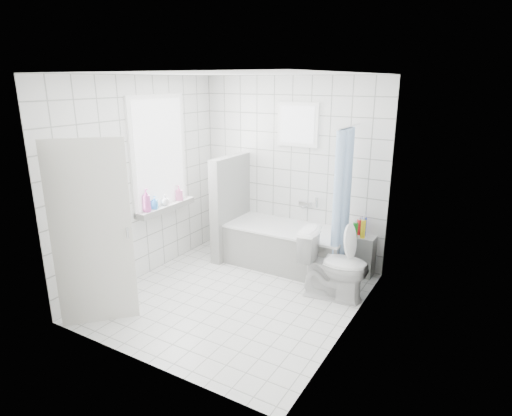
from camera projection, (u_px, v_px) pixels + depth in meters
The scene contains 19 objects.
ground at pixel (235, 296), 5.23m from camera, with size 3.00×3.00×0.00m, color white.
ceiling at pixel (232, 74), 4.48m from camera, with size 3.00×3.00×0.00m, color white.
wall_back at pixel (291, 170), 6.09m from camera, with size 2.80×0.02×2.60m, color white.
wall_front at pixel (137, 233), 3.61m from camera, with size 2.80×0.02×2.60m, color white.
wall_left at pixel (143, 180), 5.53m from camera, with size 0.02×3.00×2.60m, color white.
wall_right at pixel (353, 212), 4.18m from camera, with size 0.02×3.00×2.60m, color white.
window_left at pixel (160, 153), 5.67m from camera, with size 0.01×0.90×1.40m, color white.
window_back at pixel (297, 125), 5.82m from camera, with size 0.50×0.01×0.50m, color white.
window_sill at pixel (166, 207), 5.86m from camera, with size 0.18×1.02×0.08m, color white.
door at pixel (92, 235), 4.42m from camera, with size 0.04×0.80×2.00m, color silver.
bathtub at pixel (288, 247), 6.00m from camera, with size 1.71×0.77×0.58m.
partition_wall at pixel (231, 207), 6.27m from camera, with size 0.15×0.85×1.50m, color white.
tiled_ledge at pixel (359, 255), 5.76m from camera, with size 0.40×0.24×0.55m, color white.
toilet at pixel (334, 265), 5.10m from camera, with size 0.47×0.82×0.84m, color white.
curtain_rod at pixel (349, 127), 5.10m from camera, with size 0.02×0.02×0.80m, color silver.
shower_curtain at pixel (341, 202), 5.26m from camera, with size 0.14×0.48×1.78m, color #437CC5, non-canonical shape.
tub_faucet at pixel (305, 204), 6.07m from camera, with size 0.18×0.06×0.06m, color silver.
sill_bottles at pixel (159, 199), 5.70m from camera, with size 0.14×0.77×0.30m.
ledge_bottles at pixel (361, 228), 5.63m from camera, with size 0.16×0.18×0.25m.
Camera 1 is at (2.58, -3.93, 2.54)m, focal length 30.00 mm.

